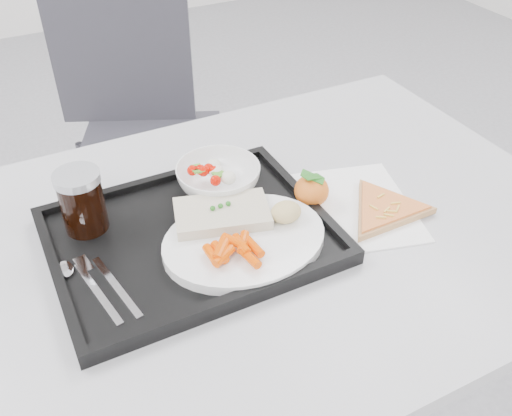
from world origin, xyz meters
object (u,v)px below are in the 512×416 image
Objects in this scene: salad_bowl at (218,178)px; pizza_slice at (385,209)px; table at (241,263)px; tangerine at (312,190)px; dinner_plate at (244,240)px; chair at (139,114)px; cola_glass at (82,200)px; tray at (191,237)px.

salad_bowl reaches higher than pizza_slice.
tangerine is (0.15, 0.01, 0.10)m from table.
dinner_plate is at bearing 175.09° from pizza_slice.
salad_bowl is at bearing -94.39° from chair.
dinner_plate is at bearing -36.64° from cola_glass.
tray is at bearing 165.91° from table.
tangerine is at bearing 4.48° from table.
cola_glass is (-0.15, 0.10, 0.06)m from tray.
table is at bearing -27.17° from cola_glass.
chair reaches higher than salad_bowl.
tray is 1.66× the size of pizza_slice.
tray is 0.14m from salad_bowl.
tray reaches higher than table.
dinner_plate reaches higher than pizza_slice.
cola_glass is at bearing 164.21° from tangerine.
tangerine is (0.37, -0.11, -0.04)m from cola_glass.
tangerine is 0.30× the size of pizza_slice.
tray is 0.34m from pizza_slice.
tangerine is at bearing -38.79° from salad_bowl.
table is 0.29m from cola_glass.
tray is 0.09m from dinner_plate.
salad_bowl is at bearing 142.40° from pizza_slice.
chair is (0.07, 0.87, -0.15)m from table.
dinner_plate is at bearing -107.01° from table.
dinner_plate is 2.50× the size of cola_glass.
salad_bowl is (-0.06, -0.75, 0.25)m from chair.
table is at bearing -14.09° from tray.
cola_glass is 0.39m from tangerine.
dinner_plate is 0.27m from pizza_slice.
tray is at bearing -33.42° from cola_glass.
table is at bearing -94.66° from chair.
chair reaches higher than tray.
dinner_plate is 3.36× the size of tangerine.
pizza_slice is at bearing -79.05° from chair.
tray is at bearing 137.31° from dinner_plate.
chair is at bearing 79.79° from tray.
dinner_plate is (-0.01, -0.04, 0.09)m from table.
table is at bearing 165.38° from pizza_slice.
table is 2.67× the size of tray.
salad_bowl reaches higher than table.
dinner_plate is 0.16m from salad_bowl.
table is 0.18m from tangerine.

